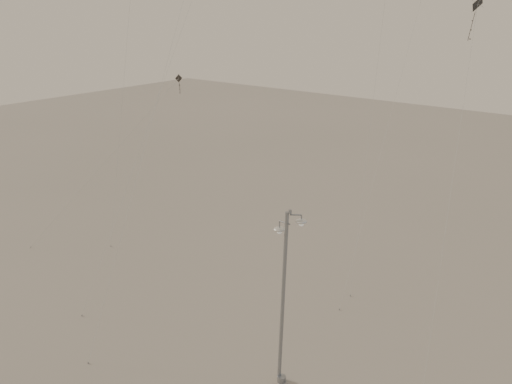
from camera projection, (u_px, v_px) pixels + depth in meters
The scene contains 5 objects.
ground at pixel (198, 379), 28.11m from camera, with size 160.00×160.00×0.00m, color gray.
street_lamp at pixel (284, 294), 26.35m from camera, with size 1.52×0.77×9.06m.
kite_3 at pixel (166, 70), 30.78m from camera, with size 1.75×10.41×19.93m.
kite_4 at pixel (465, 91), 25.61m from camera, with size 1.38×5.10×17.92m.
kite_6 at pixel (139, 124), 41.44m from camera, with size 7.98×8.97×12.65m.
Camera 1 is at (16.89, -16.80, 17.77)m, focal length 40.00 mm.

